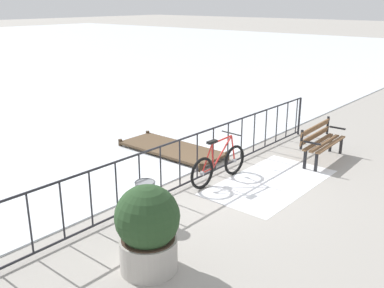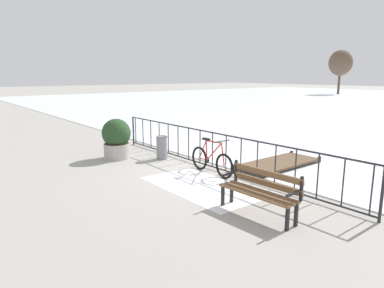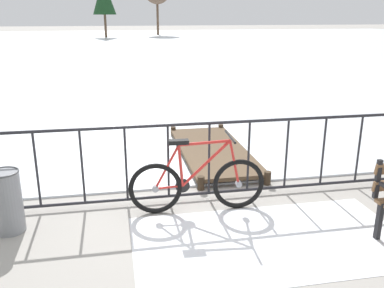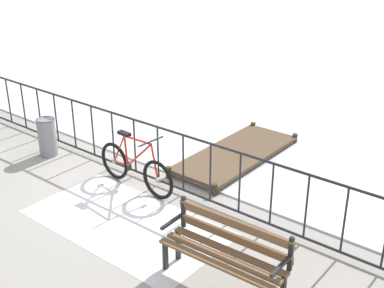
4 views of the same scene
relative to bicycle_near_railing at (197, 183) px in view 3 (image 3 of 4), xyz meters
The scene contains 7 objects.
ground_plane 0.58m from the bicycle_near_railing, 134.38° to the left, with size 160.00×160.00×0.00m, color #9E9991.
frozen_pond 28.73m from the bicycle_near_railing, 90.63° to the left, with size 80.00×56.00×0.03m, color silver.
snow_patch 1.15m from the bicycle_near_railing, 53.46° to the right, with size 3.02×1.62×0.01m, color white.
railing_fence 0.49m from the bicycle_near_railing, 134.38° to the left, with size 9.06×0.06×1.07m.
bicycle_near_railing is the anchor object (origin of this frame).
trash_bin 2.22m from the bicycle_near_railing, behind, with size 0.35×0.35×0.73m.
wooden_dock 2.10m from the bicycle_near_railing, 71.12° to the left, with size 1.10×2.80×0.20m.
Camera 3 is at (-0.64, -5.00, 2.39)m, focal length 38.87 mm.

